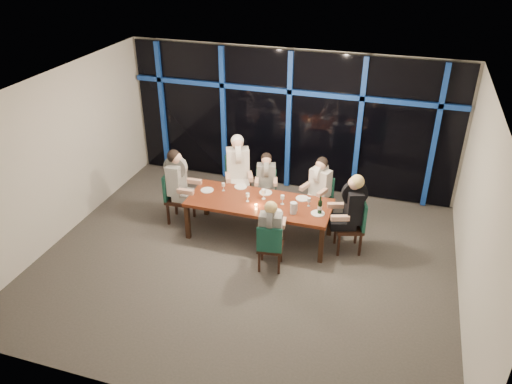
% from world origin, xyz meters
% --- Properties ---
extents(room, '(7.04, 7.00, 3.02)m').
position_xyz_m(room, '(0.00, 0.00, 2.02)').
color(room, '#504B46').
rests_on(room, ground).
extents(window_wall, '(6.86, 0.43, 2.94)m').
position_xyz_m(window_wall, '(0.01, 2.93, 1.55)').
color(window_wall, black).
rests_on(window_wall, ground).
extents(dining_table, '(2.60, 1.00, 0.75)m').
position_xyz_m(dining_table, '(0.00, 0.80, 0.68)').
color(dining_table, maroon).
rests_on(dining_table, ground).
extents(chair_far_left, '(0.65, 0.65, 1.06)m').
position_xyz_m(chair_far_left, '(-0.76, 1.81, 0.59)').
color(chair_far_left, black).
rests_on(chair_far_left, ground).
extents(chair_far_mid, '(0.50, 0.50, 0.87)m').
position_xyz_m(chair_far_mid, '(-0.15, 1.75, 0.49)').
color(chair_far_mid, black).
rests_on(chair_far_mid, ground).
extents(chair_far_right, '(0.56, 0.56, 0.92)m').
position_xyz_m(chair_far_right, '(0.95, 1.72, 0.52)').
color(chair_far_right, black).
rests_on(chair_far_right, ground).
extents(chair_end_left, '(0.50, 0.50, 1.03)m').
position_xyz_m(chair_end_left, '(-1.71, 0.87, 0.57)').
color(chair_end_left, black).
rests_on(chair_end_left, ground).
extents(chair_end_right, '(0.60, 0.60, 1.02)m').
position_xyz_m(chair_end_right, '(1.71, 0.90, 0.57)').
color(chair_end_right, black).
rests_on(chair_end_right, ground).
extents(chair_near_mid, '(0.47, 0.47, 0.89)m').
position_xyz_m(chair_near_mid, '(0.46, -0.11, 0.50)').
color(chair_near_mid, black).
rests_on(chair_near_mid, ground).
extents(diner_far_left, '(0.67, 0.73, 1.04)m').
position_xyz_m(diner_far_left, '(-0.73, 1.73, 1.01)').
color(diner_far_left, silver).
rests_on(diner_far_left, ground).
extents(diner_far_mid, '(0.51, 0.59, 0.85)m').
position_xyz_m(diner_far_mid, '(-0.13, 1.68, 0.84)').
color(diner_far_mid, black).
rests_on(diner_far_mid, ground).
extents(diner_far_right, '(0.57, 0.63, 0.90)m').
position_xyz_m(diner_far_right, '(0.93, 1.65, 0.88)').
color(diner_far_right, silver).
rests_on(diner_far_right, ground).
extents(diner_end_left, '(0.65, 0.52, 1.00)m').
position_xyz_m(diner_end_left, '(-1.62, 0.87, 0.98)').
color(diner_end_left, black).
rests_on(diner_end_left, ground).
extents(diner_end_right, '(0.69, 0.60, 0.99)m').
position_xyz_m(diner_end_right, '(1.63, 0.87, 0.97)').
color(diner_end_right, black).
rests_on(diner_end_right, ground).
extents(diner_near_mid, '(0.48, 0.58, 0.87)m').
position_xyz_m(diner_near_mid, '(0.45, -0.03, 0.86)').
color(diner_near_mid, black).
rests_on(diner_near_mid, ground).
extents(plate_far_left, '(0.24, 0.24, 0.01)m').
position_xyz_m(plate_far_left, '(-0.50, 1.21, 0.76)').
color(plate_far_left, white).
rests_on(plate_far_left, dining_table).
extents(plate_far_mid, '(0.24, 0.24, 0.01)m').
position_xyz_m(plate_far_mid, '(0.02, 1.14, 0.76)').
color(plate_far_mid, white).
rests_on(plate_far_mid, dining_table).
extents(plate_far_right, '(0.24, 0.24, 0.01)m').
position_xyz_m(plate_far_right, '(0.72, 1.12, 0.76)').
color(plate_far_right, white).
rests_on(plate_far_right, dining_table).
extents(plate_end_left, '(0.24, 0.24, 0.01)m').
position_xyz_m(plate_end_left, '(-1.05, 0.90, 0.76)').
color(plate_end_left, white).
rests_on(plate_end_left, dining_table).
extents(plate_end_right, '(0.24, 0.24, 0.01)m').
position_xyz_m(plate_end_right, '(1.09, 0.69, 0.76)').
color(plate_end_right, white).
rests_on(plate_end_right, dining_table).
extents(plate_near_mid, '(0.24, 0.24, 0.01)m').
position_xyz_m(plate_near_mid, '(0.38, 0.52, 0.76)').
color(plate_near_mid, white).
rests_on(plate_near_mid, dining_table).
extents(wine_bottle, '(0.08, 0.08, 0.34)m').
position_xyz_m(wine_bottle, '(1.12, 0.71, 0.88)').
color(wine_bottle, black).
rests_on(wine_bottle, dining_table).
extents(water_pitcher, '(0.13, 0.12, 0.21)m').
position_xyz_m(water_pitcher, '(0.68, 0.59, 0.86)').
color(water_pitcher, silver).
rests_on(water_pitcher, dining_table).
extents(tea_light, '(0.05, 0.05, 0.03)m').
position_xyz_m(tea_light, '(-0.01, 0.64, 0.76)').
color(tea_light, '#F1A048').
rests_on(tea_light, dining_table).
extents(wine_glass_a, '(0.06, 0.06, 0.17)m').
position_xyz_m(wine_glass_a, '(-0.20, 0.74, 0.87)').
color(wine_glass_a, silver).
rests_on(wine_glass_a, dining_table).
extents(wine_glass_b, '(0.08, 0.08, 0.20)m').
position_xyz_m(wine_glass_b, '(0.05, 0.91, 0.89)').
color(wine_glass_b, white).
rests_on(wine_glass_b, dining_table).
extents(wine_glass_c, '(0.07, 0.07, 0.18)m').
position_xyz_m(wine_glass_c, '(0.42, 0.83, 0.88)').
color(wine_glass_c, white).
rests_on(wine_glass_c, dining_table).
extents(wine_glass_d, '(0.06, 0.06, 0.16)m').
position_xyz_m(wine_glass_d, '(-0.76, 0.99, 0.86)').
color(wine_glass_d, silver).
rests_on(wine_glass_d, dining_table).
extents(wine_glass_e, '(0.06, 0.06, 0.16)m').
position_xyz_m(wine_glass_e, '(0.88, 0.91, 0.87)').
color(wine_glass_e, silver).
rests_on(wine_glass_e, dining_table).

